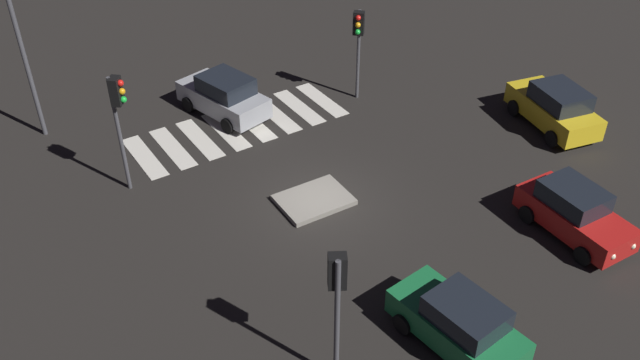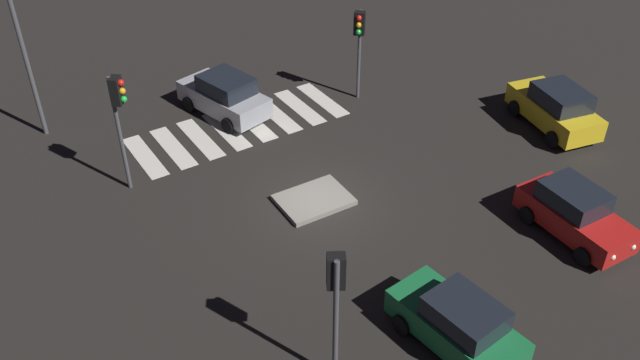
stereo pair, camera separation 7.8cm
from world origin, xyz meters
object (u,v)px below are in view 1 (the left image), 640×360
(car_silver, at_px, (224,96))
(car_red, at_px, (574,212))
(traffic_light_east, at_px, (118,107))
(traffic_island, at_px, (314,200))
(traffic_light_south, at_px, (358,34))
(car_yellow, at_px, (555,107))
(traffic_light_north, at_px, (337,288))
(car_green, at_px, (459,323))

(car_silver, xyz_separation_m, car_red, (-6.00, 12.98, -0.05))
(traffic_light_east, bearing_deg, car_silver, 70.28)
(traffic_island, distance_m, traffic_light_east, 7.23)
(traffic_light_south, relative_size, traffic_light_east, 0.90)
(traffic_island, relative_size, car_yellow, 0.57)
(car_silver, bearing_deg, traffic_light_north, 151.24)
(car_yellow, xyz_separation_m, traffic_light_north, (14.20, 5.38, 2.19))
(car_red, distance_m, traffic_light_north, 9.86)
(car_red, xyz_separation_m, traffic_light_south, (0.65, -11.07, 2.18))
(car_silver, bearing_deg, car_green, 164.87)
(traffic_light_east, bearing_deg, car_red, -1.64)
(traffic_island, xyz_separation_m, car_silver, (-0.14, -7.05, 0.79))
(car_silver, relative_size, traffic_light_north, 1.07)
(car_silver, height_order, traffic_light_south, traffic_light_south)
(traffic_light_north, relative_size, traffic_light_east, 0.93)
(traffic_island, relative_size, traffic_light_south, 0.63)
(traffic_light_south, bearing_deg, car_silver, -64.45)
(traffic_island, height_order, car_silver, car_silver)
(car_silver, xyz_separation_m, traffic_light_south, (-5.35, 1.90, 2.13))
(traffic_light_north, height_order, traffic_light_east, traffic_light_east)
(car_silver, height_order, car_green, car_silver)
(car_green, relative_size, traffic_light_south, 1.00)
(car_yellow, distance_m, traffic_light_east, 16.70)
(car_yellow, bearing_deg, car_silver, 64.73)
(car_yellow, bearing_deg, traffic_island, 96.52)
(car_red, relative_size, traffic_light_east, 0.90)
(traffic_light_east, bearing_deg, traffic_light_north, -41.27)
(traffic_light_north, distance_m, traffic_light_south, 14.61)
(car_green, distance_m, traffic_light_north, 4.09)
(car_green, xyz_separation_m, traffic_light_east, (4.74, -11.59, 2.50))
(car_red, bearing_deg, car_silver, -152.91)
(traffic_island, distance_m, traffic_light_north, 7.87)
(car_yellow, distance_m, car_red, 6.73)
(car_red, xyz_separation_m, car_green, (6.32, 1.48, -0.00))
(car_red, relative_size, traffic_light_south, 0.99)
(traffic_light_south, bearing_deg, car_red, 48.47)
(traffic_island, height_order, traffic_light_east, traffic_light_east)
(car_yellow, height_order, traffic_light_south, traffic_light_south)
(traffic_island, bearing_deg, car_yellow, 174.51)
(traffic_light_north, bearing_deg, car_red, -57.19)
(car_silver, height_order, traffic_light_north, traffic_light_north)
(car_yellow, distance_m, car_green, 12.66)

